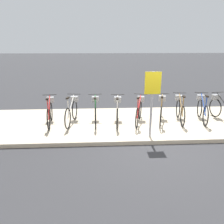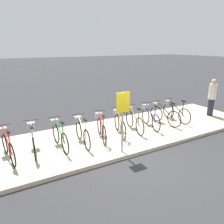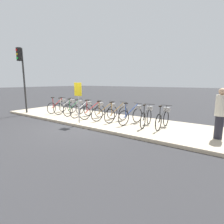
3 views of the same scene
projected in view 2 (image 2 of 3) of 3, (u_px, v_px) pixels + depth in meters
The scene contains 14 objects.
ground_plane at pixel (133, 157), 6.65m from camera, with size 120.00×120.00×0.00m, color #2D2D30.
sidewalk at pixel (108, 137), 7.98m from camera, with size 12.63×3.25×0.12m.
parked_bicycle_0 at pixel (7, 145), 6.21m from camera, with size 0.46×1.60×0.99m.
parked_bicycle_1 at pixel (33, 139), 6.60m from camera, with size 0.46×1.60×0.99m.
parked_bicycle_2 at pixel (59, 134), 6.93m from camera, with size 0.46×1.60×0.99m.
parked_bicycle_3 at pixel (82, 131), 7.19m from camera, with size 0.46×1.60×0.99m.
parked_bicycle_4 at pixel (101, 127), 7.57m from camera, with size 0.60×1.55×0.99m.
parked_bicycle_5 at pixel (119, 123), 7.98m from camera, with size 0.61×1.54×0.99m.
parked_bicycle_6 at pixel (133, 119), 8.33m from camera, with size 0.48×1.58×0.99m.
parked_bicycle_7 at pixel (150, 116), 8.69m from camera, with size 0.53×1.57×0.99m.
parked_bicycle_8 at pixel (163, 114), 9.04m from camera, with size 0.46×1.59×0.99m.
parked_bicycle_9 at pixel (175, 111), 9.42m from camera, with size 0.46×1.60×0.99m.
pedestrian at pixel (212, 97), 9.98m from camera, with size 0.34×0.34×1.70m.
sign_post at pixel (123, 112), 6.38m from camera, with size 0.44×0.07×1.86m.
Camera 2 is at (-3.49, -4.87, 3.26)m, focal length 35.00 mm.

